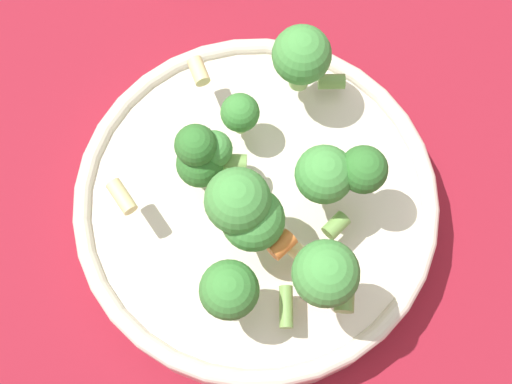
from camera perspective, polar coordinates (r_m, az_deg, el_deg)
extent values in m
plane|color=maroon|center=(0.59, 0.00, -1.91)|extent=(3.00, 3.00, 0.00)
cylinder|color=beige|center=(0.57, 0.00, -1.29)|extent=(0.28, 0.28, 0.04)
torus|color=beige|center=(0.55, 0.00, -0.63)|extent=(0.28, 0.28, 0.01)
cylinder|color=#8CB766|center=(0.54, -4.33, 1.34)|extent=(0.01, 0.01, 0.02)
sphere|color=#33722D|center=(0.52, -4.52, 2.26)|extent=(0.03, 0.03, 0.03)
cylinder|color=#8CB766|center=(0.52, -4.69, 2.96)|extent=(0.01, 0.01, 0.01)
sphere|color=#33722D|center=(0.50, -4.86, 3.73)|extent=(0.03, 0.03, 0.03)
cylinder|color=#8CB766|center=(0.53, -3.31, 2.77)|extent=(0.01, 0.01, 0.01)
sphere|color=#479342|center=(0.51, -3.41, 3.45)|extent=(0.03, 0.03, 0.03)
cylinder|color=#8CB766|center=(0.49, 5.27, -7.28)|extent=(0.02, 0.02, 0.02)
sphere|color=#479342|center=(0.46, 5.61, -6.52)|extent=(0.04, 0.04, 0.04)
cylinder|color=#8CB766|center=(0.50, -2.06, -8.37)|extent=(0.01, 0.01, 0.01)
sphere|color=#3D8438|center=(0.48, -2.16, -7.84)|extent=(0.04, 0.04, 0.04)
cylinder|color=#8CB766|center=(0.55, -1.24, 5.48)|extent=(0.01, 0.01, 0.02)
sphere|color=#3D8438|center=(0.54, -1.29, 6.37)|extent=(0.03, 0.03, 0.03)
cylinder|color=#8CB766|center=(0.50, -1.53, -1.74)|extent=(0.02, 0.02, 0.02)
sphere|color=#479342|center=(0.47, -1.63, -0.62)|extent=(0.05, 0.05, 0.05)
cylinder|color=#8CB766|center=(0.52, -0.24, -3.15)|extent=(0.02, 0.02, 0.02)
sphere|color=#479342|center=(0.49, -0.25, -2.21)|extent=(0.04, 0.04, 0.04)
cylinder|color=#8CB766|center=(0.52, 8.27, 0.97)|extent=(0.01, 0.01, 0.01)
sphere|color=#33722D|center=(0.50, 8.60, 1.79)|extent=(0.03, 0.03, 0.03)
cylinder|color=#8CB766|center=(0.56, 3.48, 9.32)|extent=(0.02, 0.02, 0.02)
sphere|color=#479342|center=(0.53, 3.68, 10.89)|extent=(0.04, 0.04, 0.04)
cylinder|color=#8CB766|center=(0.52, 5.22, 0.39)|extent=(0.01, 0.01, 0.02)
sphere|color=#479342|center=(0.50, 5.50, 1.42)|extent=(0.04, 0.04, 0.04)
cylinder|color=#729E4C|center=(0.51, 2.43, -9.17)|extent=(0.02, 0.03, 0.01)
cylinder|color=#729E4C|center=(0.52, 6.32, -2.90)|extent=(0.02, 0.02, 0.01)
cylinder|color=#729E4C|center=(0.58, 6.06, 8.78)|extent=(0.02, 0.02, 0.01)
cylinder|color=orange|center=(0.50, 2.07, -4.23)|extent=(0.02, 0.02, 0.01)
cylinder|color=beige|center=(0.55, -4.61, 9.62)|extent=(0.02, 0.02, 0.01)
cylinder|color=#729E4C|center=(0.52, -2.28, 2.29)|extent=(0.03, 0.02, 0.01)
cylinder|color=beige|center=(0.52, 3.51, -4.90)|extent=(0.02, 0.02, 0.01)
cylinder|color=#729E4C|center=(0.49, 7.11, -7.89)|extent=(0.02, 0.03, 0.01)
cylinder|color=orange|center=(0.49, -2.57, -8.10)|extent=(0.03, 0.02, 0.01)
cylinder|color=orange|center=(0.51, 5.18, -7.41)|extent=(0.03, 0.02, 0.01)
cylinder|color=beige|center=(0.52, -10.68, -0.37)|extent=(0.03, 0.02, 0.01)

